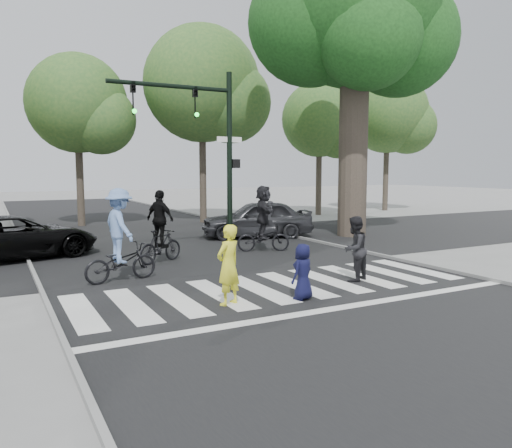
{
  "coord_description": "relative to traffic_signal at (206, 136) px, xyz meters",
  "views": [
    {
      "loc": [
        -5.97,
        -9.11,
        2.81
      ],
      "look_at": [
        0.5,
        3.0,
        1.3
      ],
      "focal_mm": 35.0,
      "sensor_mm": 36.0,
      "label": 1
    }
  ],
  "objects": [
    {
      "name": "cyclist_left",
      "position": [
        -3.52,
        -2.85,
        -2.88
      ],
      "size": [
        1.93,
        1.3,
        2.35
      ],
      "color": "black",
      "rests_on": "ground"
    },
    {
      "name": "pedestrian_adult",
      "position": [
        1.69,
        -5.56,
        -3.08
      ],
      "size": [
        0.98,
        0.88,
        1.64
      ],
      "primitive_type": "imported",
      "rotation": [
        0.0,
        0.0,
        3.53
      ],
      "color": "black",
      "rests_on": "ground"
    },
    {
      "name": "road_cross",
      "position": [
        -0.35,
        1.8,
        -3.89
      ],
      "size": [
        70.0,
        10.0,
        0.01
      ],
      "primitive_type": "cube",
      "color": "black",
      "rests_on": "ground"
    },
    {
      "name": "curb_left",
      "position": [
        -5.4,
        -1.2,
        -3.85
      ],
      "size": [
        0.1,
        70.0,
        0.1
      ],
      "primitive_type": "cube",
      "color": "gray",
      "rests_on": "ground"
    },
    {
      "name": "car_suv",
      "position": [
        -5.69,
        1.89,
        -3.21
      ],
      "size": [
        5.4,
        3.49,
        1.38
      ],
      "primitive_type": "imported",
      "rotation": [
        0.0,
        0.0,
        1.83
      ],
      "color": "black",
      "rests_on": "ground"
    },
    {
      "name": "car_grey",
      "position": [
        3.37,
        2.75,
        -3.13
      ],
      "size": [
        4.87,
        3.07,
        1.55
      ],
      "primitive_type": "imported",
      "rotation": [
        0.0,
        0.0,
        -1.87
      ],
      "color": "#2F2F33",
      "rests_on": "ground"
    },
    {
      "name": "bg_tree_2",
      "position": [
        -2.11,
        10.42,
        1.88
      ],
      "size": [
        5.04,
        4.8,
        8.4
      ],
      "color": "brown",
      "rests_on": "ground"
    },
    {
      "name": "traffic_signal",
      "position": [
        0.0,
        0.0,
        0.0
      ],
      "size": [
        4.45,
        0.29,
        6.0
      ],
      "color": "black",
      "rests_on": "ground"
    },
    {
      "name": "curb_right",
      "position": [
        4.7,
        -1.2,
        -3.85
      ],
      "size": [
        0.1,
        70.0,
        0.1
      ],
      "primitive_type": "cube",
      "color": "gray",
      "rests_on": "ground"
    },
    {
      "name": "pedestrian_child",
      "position": [
        -0.46,
        -6.48,
        -3.29
      ],
      "size": [
        0.7,
        0.59,
        1.22
      ],
      "primitive_type": "imported",
      "rotation": [
        0.0,
        0.0,
        3.53
      ],
      "color": "black",
      "rests_on": "ground"
    },
    {
      "name": "bg_tree_3",
      "position": [
        3.95,
        9.07,
        3.04
      ],
      "size": [
        6.3,
        6.0,
        10.2
      ],
      "color": "brown",
      "rests_on": "ground"
    },
    {
      "name": "bg_tree_5",
      "position": [
        17.92,
        10.5,
        2.46
      ],
      "size": [
        5.67,
        5.4,
        9.3
      ],
      "color": "brown",
      "rests_on": "ground"
    },
    {
      "name": "ground",
      "position": [
        -0.35,
        -6.2,
        -3.9
      ],
      "size": [
        120.0,
        120.0,
        0.0
      ],
      "primitive_type": "plane",
      "color": "gray",
      "rests_on": "ground"
    },
    {
      "name": "cyclist_right",
      "position": [
        1.88,
        -0.5,
        -2.89
      ],
      "size": [
        1.89,
        1.75,
        2.27
      ],
      "color": "black",
      "rests_on": "ground"
    },
    {
      "name": "bystander_dark",
      "position": [
        3.83,
        2.49,
        -3.14
      ],
      "size": [
        0.65,
        0.53,
        1.52
      ],
      "primitive_type": "imported",
      "rotation": [
        0.0,
        0.0,
        2.79
      ],
      "color": "black",
      "rests_on": "ground"
    },
    {
      "name": "crosswalk",
      "position": [
        -0.35,
        -5.54,
        -3.89
      ],
      "size": [
        10.0,
        3.85,
        0.01
      ],
      "color": "silver",
      "rests_on": "ground"
    },
    {
      "name": "pedestrian_woman",
      "position": [
        -2.05,
        -6.1,
        -3.06
      ],
      "size": [
        0.73,
        0.62,
        1.68
      ],
      "primitive_type": "imported",
      "rotation": [
        0.0,
        0.0,
        3.57
      ],
      "color": "yellow",
      "rests_on": "ground"
    },
    {
      "name": "road_stem",
      "position": [
        -0.35,
        -1.2,
        -3.9
      ],
      "size": [
        10.0,
        70.0,
        0.01
      ],
      "primitive_type": "cube",
      "color": "black",
      "rests_on": "ground"
    },
    {
      "name": "eucalyptus",
      "position": [
        7.18,
        1.47,
        5.18
      ],
      "size": [
        8.3,
        7.2,
        13.0
      ],
      "color": "brown",
      "rests_on": "ground"
    },
    {
      "name": "cyclist_mid",
      "position": [
        -1.86,
        -0.86,
        -3.0
      ],
      "size": [
        1.71,
        1.2,
        2.2
      ],
      "color": "black",
      "rests_on": "ground"
    },
    {
      "name": "bg_tree_4",
      "position": [
        11.88,
        9.93,
        1.73
      ],
      "size": [
        4.83,
        4.6,
        8.15
      ],
      "color": "brown",
      "rests_on": "ground"
    }
  ]
}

